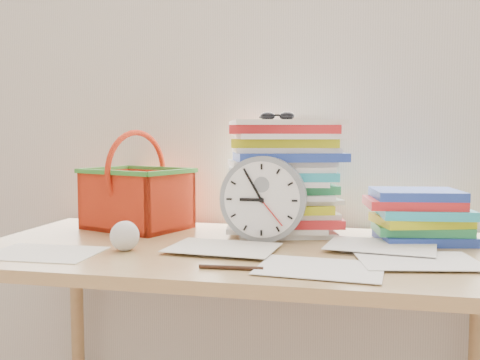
% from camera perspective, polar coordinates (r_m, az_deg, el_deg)
% --- Properties ---
extents(curtain, '(2.40, 0.01, 2.50)m').
position_cam_1_polar(curtain, '(1.78, 2.79, 13.11)').
color(curtain, beige).
rests_on(curtain, room_shell).
extents(desk, '(1.40, 0.70, 0.75)m').
position_cam_1_polar(desk, '(1.43, 0.13, -10.04)').
color(desk, '#A4804D').
rests_on(desk, ground).
extents(paper_stack, '(0.39, 0.35, 0.34)m').
position_cam_1_polar(paper_stack, '(1.60, 4.59, 0.30)').
color(paper_stack, white).
rests_on(paper_stack, desk).
extents(clock, '(0.24, 0.05, 0.24)m').
position_cam_1_polar(clock, '(1.47, 2.49, -2.02)').
color(clock, gray).
rests_on(clock, desk).
extents(sunglasses, '(0.12, 0.10, 0.03)m').
position_cam_1_polar(sunglasses, '(1.59, 3.99, 6.81)').
color(sunglasses, black).
rests_on(sunglasses, paper_stack).
extents(book_stack, '(0.31, 0.26, 0.14)m').
position_cam_1_polar(book_stack, '(1.54, 18.46, -3.68)').
color(book_stack, white).
rests_on(book_stack, desk).
extents(basket, '(0.36, 0.32, 0.30)m').
position_cam_1_polar(basket, '(1.70, -10.94, -0.08)').
color(basket, red).
rests_on(basket, desk).
extents(crumpled_ball, '(0.08, 0.08, 0.08)m').
position_cam_1_polar(crumpled_ball, '(1.39, -12.22, -5.82)').
color(crumpled_ball, silver).
rests_on(crumpled_ball, desk).
extents(pen, '(0.14, 0.02, 0.01)m').
position_cam_1_polar(pen, '(1.17, -0.98, -9.32)').
color(pen, black).
rests_on(pen, desk).
extents(scattered_papers, '(1.26, 0.42, 0.02)m').
position_cam_1_polar(scattered_papers, '(1.41, 0.13, -6.87)').
color(scattered_papers, white).
rests_on(scattered_papers, desk).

